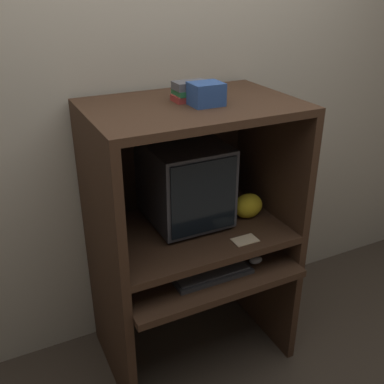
{
  "coord_description": "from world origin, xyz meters",
  "views": [
    {
      "loc": [
        -0.86,
        -1.42,
        1.92
      ],
      "look_at": [
        -0.0,
        0.32,
        0.98
      ],
      "focal_mm": 42.0,
      "sensor_mm": 36.0,
      "label": 1
    }
  ],
  "objects_px": {
    "book_stack": "(190,91)",
    "storage_box": "(206,94)",
    "mouse": "(256,260)",
    "snack_bag": "(248,206)",
    "keyboard": "(210,272)",
    "crt_monitor": "(184,182)"
  },
  "relations": [
    {
      "from": "book_stack",
      "to": "storage_box",
      "type": "bearing_deg",
      "value": -74.27
    },
    {
      "from": "mouse",
      "to": "snack_bag",
      "type": "bearing_deg",
      "value": 72.09
    },
    {
      "from": "mouse",
      "to": "keyboard",
      "type": "bearing_deg",
      "value": 176.89
    },
    {
      "from": "mouse",
      "to": "storage_box",
      "type": "xyz_separation_m",
      "value": [
        -0.21,
        0.16,
        0.82
      ]
    },
    {
      "from": "storage_box",
      "to": "crt_monitor",
      "type": "bearing_deg",
      "value": 106.4
    },
    {
      "from": "snack_bag",
      "to": "book_stack",
      "type": "distance_m",
      "value": 0.68
    },
    {
      "from": "snack_bag",
      "to": "mouse",
      "type": "bearing_deg",
      "value": -107.91
    },
    {
      "from": "snack_bag",
      "to": "storage_box",
      "type": "distance_m",
      "value": 0.67
    },
    {
      "from": "book_stack",
      "to": "mouse",
      "type": "bearing_deg",
      "value": -47.43
    },
    {
      "from": "keyboard",
      "to": "mouse",
      "type": "xyz_separation_m",
      "value": [
        0.25,
        -0.01,
        0.0
      ]
    },
    {
      "from": "mouse",
      "to": "crt_monitor",
      "type": "bearing_deg",
      "value": 129.93
    },
    {
      "from": "keyboard",
      "to": "mouse",
      "type": "distance_m",
      "value": 0.25
    },
    {
      "from": "mouse",
      "to": "storage_box",
      "type": "bearing_deg",
      "value": 142.99
    },
    {
      "from": "snack_bag",
      "to": "storage_box",
      "type": "xyz_separation_m",
      "value": [
        -0.27,
        -0.03,
        0.61
      ]
    },
    {
      "from": "keyboard",
      "to": "book_stack",
      "type": "xyz_separation_m",
      "value": [
        0.01,
        0.24,
        0.82
      ]
    },
    {
      "from": "crt_monitor",
      "to": "storage_box",
      "type": "xyz_separation_m",
      "value": [
        0.04,
        -0.14,
        0.46
      ]
    },
    {
      "from": "book_stack",
      "to": "storage_box",
      "type": "height_order",
      "value": "storage_box"
    },
    {
      "from": "book_stack",
      "to": "storage_box",
      "type": "xyz_separation_m",
      "value": [
        0.03,
        -0.1,
        0.0
      ]
    },
    {
      "from": "keyboard",
      "to": "mouse",
      "type": "relative_size",
      "value": 5.44
    },
    {
      "from": "keyboard",
      "to": "storage_box",
      "type": "relative_size",
      "value": 2.81
    },
    {
      "from": "crt_monitor",
      "to": "keyboard",
      "type": "xyz_separation_m",
      "value": [
        0.0,
        -0.29,
        -0.36
      ]
    },
    {
      "from": "crt_monitor",
      "to": "book_stack",
      "type": "height_order",
      "value": "book_stack"
    }
  ]
}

